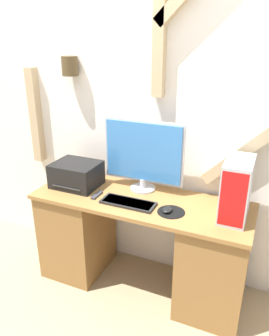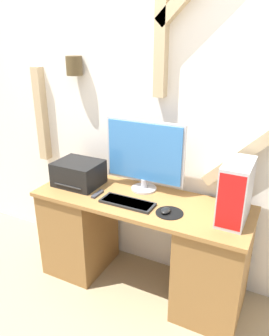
% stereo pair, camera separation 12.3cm
% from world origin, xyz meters
% --- Properties ---
extents(ground_plane, '(12.00, 12.00, 0.00)m').
position_xyz_m(ground_plane, '(0.00, 0.00, 0.00)').
color(ground_plane, '#9E8966').
extents(wall_back, '(6.40, 0.18, 2.75)m').
position_xyz_m(wall_back, '(-0.00, 0.62, 1.36)').
color(wall_back, white).
rests_on(wall_back, ground_plane).
extents(desk, '(1.62, 0.57, 0.78)m').
position_xyz_m(desk, '(0.00, 0.29, 0.40)').
color(desk, olive).
rests_on(desk, ground_plane).
extents(monitor, '(0.63, 0.20, 0.55)m').
position_xyz_m(monitor, '(-0.05, 0.45, 1.07)').
color(monitor, '#B7B7BC').
rests_on(monitor, desk).
extents(keyboard, '(0.40, 0.15, 0.02)m').
position_xyz_m(keyboard, '(-0.05, 0.18, 0.79)').
color(keyboard, black).
rests_on(keyboard, desk).
extents(mousepad, '(0.19, 0.19, 0.00)m').
position_xyz_m(mousepad, '(0.27, 0.19, 0.78)').
color(mousepad, black).
rests_on(mousepad, desk).
extents(mouse, '(0.06, 0.09, 0.03)m').
position_xyz_m(mouse, '(0.24, 0.18, 0.80)').
color(mouse, black).
rests_on(mouse, mousepad).
extents(computer_tower, '(0.17, 0.34, 0.40)m').
position_xyz_m(computer_tower, '(0.66, 0.30, 0.98)').
color(computer_tower, '#B2B2B7').
rests_on(computer_tower, desk).
extents(printer, '(0.36, 0.30, 0.19)m').
position_xyz_m(printer, '(-0.56, 0.30, 0.87)').
color(printer, black).
rests_on(printer, desk).
extents(remote_control, '(0.03, 0.13, 0.02)m').
position_xyz_m(remote_control, '(-0.32, 0.20, 0.79)').
color(remote_control, '#38383D').
rests_on(remote_control, desk).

